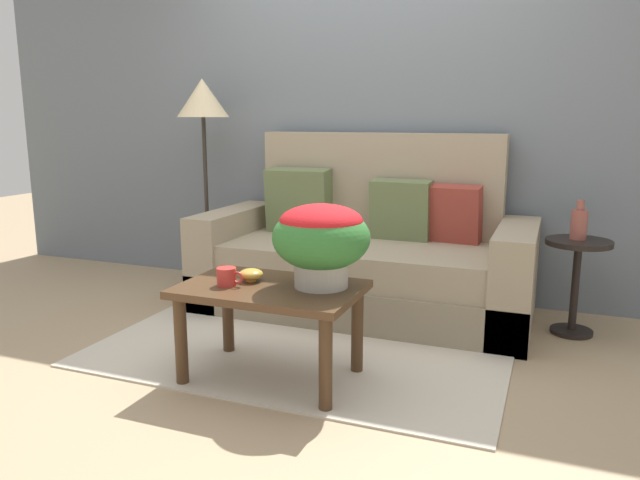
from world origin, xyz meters
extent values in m
plane|color=tan|center=(0.00, 0.00, 0.00)|extent=(14.00, 14.00, 0.00)
cube|color=slate|center=(0.00, 1.33, 1.40)|extent=(6.40, 0.12, 2.79)
cube|color=beige|center=(0.00, 0.18, 0.01)|extent=(2.20, 1.70, 0.01)
cube|color=gray|center=(0.11, 0.77, 0.13)|extent=(2.11, 0.92, 0.25)
cube|color=gray|center=(0.11, 0.74, 0.36)|extent=(1.66, 0.83, 0.21)
cube|color=gray|center=(0.11, 1.15, 0.69)|extent=(1.66, 0.17, 0.92)
cube|color=gray|center=(-0.84, 0.77, 0.31)|extent=(0.23, 0.92, 0.63)
cube|color=gray|center=(1.05, 0.77, 0.31)|extent=(0.23, 0.92, 0.63)
cube|color=#607047|center=(0.30, 0.99, 0.65)|extent=(0.39, 0.19, 0.40)
cube|color=#607047|center=(-0.42, 0.97, 0.68)|extent=(0.45, 0.23, 0.45)
cube|color=#93382D|center=(0.63, 1.00, 0.64)|extent=(0.38, 0.21, 0.38)
cylinder|color=#442D1B|center=(-0.35, -0.59, 0.22)|extent=(0.06, 0.06, 0.43)
cylinder|color=#442D1B|center=(0.38, -0.59, 0.22)|extent=(0.06, 0.06, 0.43)
cylinder|color=#442D1B|center=(-0.35, -0.16, 0.22)|extent=(0.06, 0.06, 0.43)
cylinder|color=#442D1B|center=(0.38, -0.16, 0.22)|extent=(0.06, 0.06, 0.43)
cube|color=#4C331E|center=(0.01, -0.37, 0.45)|extent=(0.85, 0.56, 0.04)
cylinder|color=black|center=(1.38, 0.83, 0.01)|extent=(0.24, 0.24, 0.03)
cylinder|color=black|center=(1.38, 0.83, 0.28)|extent=(0.04, 0.04, 0.51)
cylinder|color=black|center=(1.38, 0.83, 0.55)|extent=(0.37, 0.37, 0.03)
cylinder|color=#2D2823|center=(-1.16, 0.96, 0.01)|extent=(0.32, 0.32, 0.03)
cylinder|color=#2D2823|center=(-1.16, 0.96, 0.64)|extent=(0.03, 0.03, 1.22)
cone|color=beige|center=(-1.16, 0.96, 1.39)|extent=(0.37, 0.37, 0.27)
cylinder|color=#B7B2A8|center=(0.24, -0.30, 0.54)|extent=(0.25, 0.25, 0.14)
ellipsoid|color=#337533|center=(0.24, -0.30, 0.70)|extent=(0.46, 0.46, 0.30)
ellipsoid|color=red|center=(0.24, -0.30, 0.78)|extent=(0.39, 0.39, 0.16)
cylinder|color=red|center=(-0.18, -0.45, 0.51)|extent=(0.09, 0.09, 0.09)
torus|color=red|center=(-0.12, -0.45, 0.51)|extent=(0.06, 0.01, 0.06)
cylinder|color=gold|center=(-0.11, -0.34, 0.48)|extent=(0.05, 0.05, 0.02)
ellipsoid|color=gold|center=(-0.11, -0.34, 0.50)|extent=(0.12, 0.12, 0.05)
cylinder|color=#934C42|center=(1.38, 0.85, 0.65)|extent=(0.09, 0.09, 0.17)
cylinder|color=#934C42|center=(1.38, 0.85, 0.76)|extent=(0.04, 0.04, 0.06)
camera|label=1|loc=(1.25, -2.86, 1.25)|focal=33.99mm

